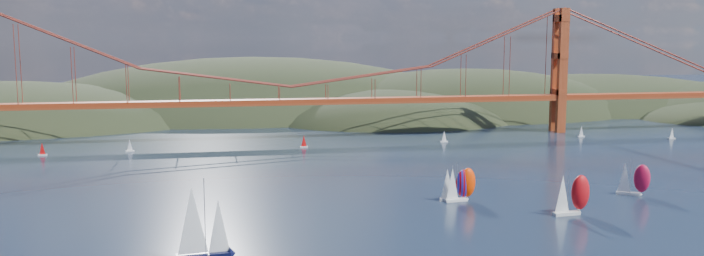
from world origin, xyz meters
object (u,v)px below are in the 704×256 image
racer_2 (633,178)px  racer_0 (460,184)px  sloop_navy (200,224)px  racer_1 (571,194)px  racer_rwb (455,184)px

racer_2 → racer_0: bearing=-151.8°
racer_0 → sloop_navy: bearing=-158.4°
sloop_navy → racer_1: sloop_navy is taller
sloop_navy → racer_0: sloop_navy is taller
sloop_navy → racer_rwb: size_ratio=1.71×
racer_0 → racer_1: 28.05m
racer_rwb → racer_0: bearing=-22.4°
racer_1 → racer_2: 31.13m
sloop_navy → racer_1: (85.88, 17.55, -1.89)m
racer_0 → racer_1: size_ratio=0.90×
racer_rwb → sloop_navy: bearing=-141.5°
racer_1 → racer_rwb: 29.27m
racer_0 → racer_2: bearing=-10.0°
racer_0 → racer_rwb: size_ratio=1.05×
sloop_navy → racer_2: size_ratio=1.65×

